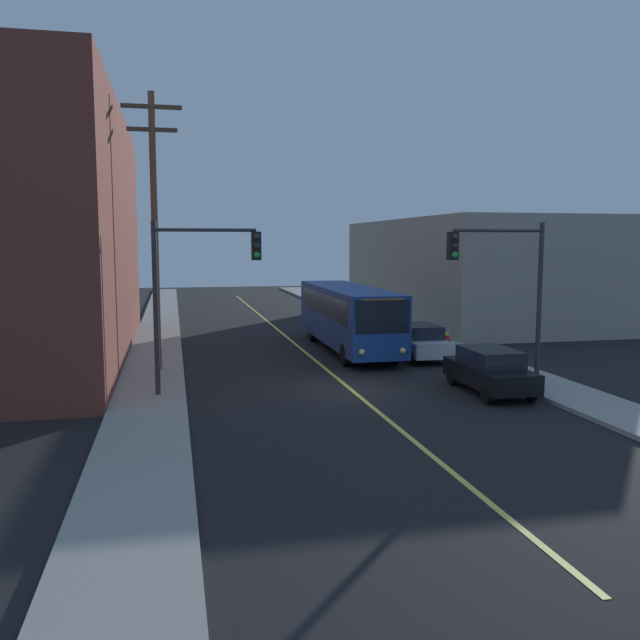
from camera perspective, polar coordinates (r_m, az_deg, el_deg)
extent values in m
plane|color=black|center=(24.91, 2.68, -5.97)|extent=(120.00, 120.00, 0.00)
cube|color=gray|center=(33.90, -13.79, -2.66)|extent=(2.50, 90.00, 0.15)
cube|color=gray|center=(36.52, 9.60, -1.91)|extent=(2.50, 90.00, 0.15)
cube|color=#D8CC4C|center=(39.36, -3.01, -1.32)|extent=(0.16, 60.00, 0.01)
cube|color=brown|center=(33.95, -24.74, 6.57)|extent=(10.00, 23.58, 11.52)
cube|color=black|center=(33.48, -16.08, -0.21)|extent=(0.06, 16.51, 1.30)
cube|color=black|center=(33.27, -16.26, 5.27)|extent=(0.06, 16.51, 1.30)
cube|color=black|center=(33.36, -16.44, 10.77)|extent=(0.06, 16.51, 1.30)
cube|color=gray|center=(48.96, 12.84, 4.18)|extent=(12.00, 23.01, 7.00)
cube|color=black|center=(46.85, 6.16, 1.88)|extent=(0.06, 16.10, 1.30)
cube|color=black|center=(46.70, 6.21, 5.79)|extent=(0.06, 16.10, 1.30)
cube|color=navy|center=(33.73, 2.34, 0.48)|extent=(2.67, 12.03, 2.75)
cube|color=black|center=(27.95, 5.34, 0.27)|extent=(2.35, 0.10, 1.40)
cube|color=black|center=(39.48, 0.22, 2.28)|extent=(2.30, 0.10, 1.10)
cube|color=black|center=(33.40, 0.26, 1.33)|extent=(0.16, 10.20, 1.10)
cube|color=black|center=(34.01, 4.39, 1.40)|extent=(0.16, 10.20, 1.10)
cube|color=orange|center=(27.90, 5.35, 1.50)|extent=(1.79, 0.08, 0.30)
sphere|color=#F9D872|center=(27.86, 3.58, -2.74)|extent=(0.24, 0.24, 0.24)
sphere|color=#F9D872|center=(28.38, 7.06, -2.61)|extent=(0.24, 0.24, 0.24)
cylinder|color=black|center=(29.61, 2.20, -2.97)|extent=(0.31, 1.00, 1.00)
cylinder|color=black|center=(30.22, 6.35, -2.81)|extent=(0.31, 1.00, 1.00)
cylinder|color=black|center=(37.04, -0.68, -1.04)|extent=(0.31, 1.00, 1.00)
cylinder|color=black|center=(37.54, 2.69, -0.94)|extent=(0.31, 1.00, 1.00)
cube|color=black|center=(25.03, 14.24, -4.53)|extent=(1.85, 4.42, 0.70)
cube|color=black|center=(24.92, 14.29, -3.06)|extent=(1.65, 2.48, 0.60)
cylinder|color=black|center=(23.44, 14.06, -6.15)|extent=(0.23, 0.64, 0.64)
cylinder|color=black|center=(24.17, 17.50, -5.88)|extent=(0.23, 0.64, 0.64)
cylinder|color=black|center=(26.11, 11.19, -4.78)|extent=(0.23, 0.64, 0.64)
cylinder|color=black|center=(26.77, 14.36, -4.58)|extent=(0.23, 0.64, 0.64)
cube|color=#B7B7BC|center=(31.69, 8.38, -2.09)|extent=(1.84, 4.42, 0.70)
cube|color=black|center=(31.60, 8.40, -0.92)|extent=(1.64, 2.48, 0.60)
cylinder|color=black|center=(30.08, 7.93, -3.22)|extent=(0.23, 0.64, 0.64)
cylinder|color=black|center=(30.66, 10.75, -3.09)|extent=(0.23, 0.64, 0.64)
cylinder|color=black|center=(32.88, 6.16, -2.36)|extent=(0.23, 0.64, 0.64)
cylinder|color=black|center=(33.41, 8.77, -2.26)|extent=(0.23, 0.64, 0.64)
cylinder|color=brown|center=(28.52, -13.86, 7.18)|extent=(0.28, 0.28, 11.30)
cube|color=#4C3D2D|center=(29.03, -14.15, 17.20)|extent=(2.40, 0.16, 0.16)
cube|color=#4C3D2D|center=(28.88, -14.10, 15.45)|extent=(2.00, 0.16, 0.16)
cylinder|color=#2D2D33|center=(23.75, -13.80, 0.94)|extent=(0.18, 0.18, 6.00)
cylinder|color=#2D2D33|center=(23.67, -9.71, 7.56)|extent=(3.50, 0.12, 0.12)
cube|color=black|center=(23.81, -5.45, 6.29)|extent=(0.32, 0.36, 1.00)
sphere|color=#2D2D2D|center=(23.62, -5.40, 7.07)|extent=(0.22, 0.22, 0.22)
sphere|color=#2D2D2D|center=(23.62, -5.39, 6.29)|extent=(0.22, 0.22, 0.22)
sphere|color=green|center=(23.63, -5.38, 5.52)|extent=(0.22, 0.22, 0.22)
cylinder|color=#2D2D33|center=(26.20, 18.16, 1.31)|extent=(0.18, 0.18, 6.00)
cylinder|color=#2D2D33|center=(25.26, 14.93, 7.37)|extent=(3.50, 0.12, 0.12)
cube|color=black|center=(24.50, 11.23, 6.21)|extent=(0.32, 0.36, 1.00)
sphere|color=#2D2D2D|center=(24.33, 11.43, 6.95)|extent=(0.22, 0.22, 0.22)
sphere|color=#2D2D2D|center=(24.33, 11.41, 6.20)|extent=(0.22, 0.22, 0.22)
sphere|color=green|center=(24.33, 11.39, 5.45)|extent=(0.22, 0.22, 0.22)
cylinder|color=red|center=(33.78, 10.74, -1.89)|extent=(0.26, 0.26, 0.70)
sphere|color=gold|center=(33.73, 10.75, -1.27)|extent=(0.24, 0.24, 0.24)
cylinder|color=red|center=(33.71, 10.49, -1.73)|extent=(0.12, 0.10, 0.10)
cylinder|color=red|center=(33.83, 10.99, -1.71)|extent=(0.12, 0.10, 0.10)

